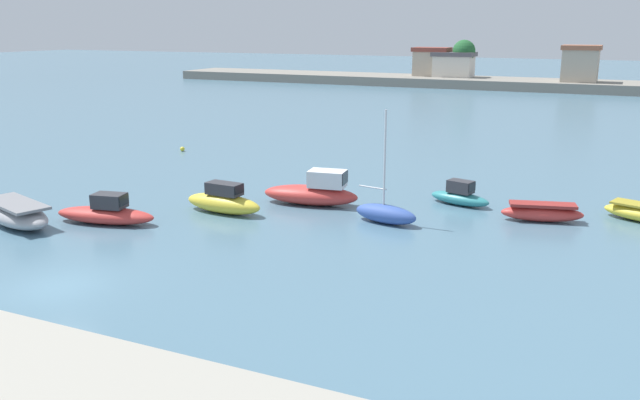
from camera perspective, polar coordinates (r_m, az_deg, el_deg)
The scene contains 10 objects.
ground_plane at distance 28.12m, azimuth -21.53°, elevation -6.92°, with size 400.00×400.00×0.00m, color slate.
moored_boat_0 at distance 37.20m, azimuth -24.49°, elevation -1.11°, with size 5.86×3.68×1.22m.
moored_boat_1 at distance 35.93m, azimuth -17.81°, elevation -1.07°, with size 5.59×2.62×1.58m.
moored_boat_2 at distance 36.49m, azimuth -8.24°, elevation -0.11°, with size 4.78×1.79×1.68m.
moored_boat_3 at distance 37.77m, azimuth -0.55°, elevation 0.69°, with size 5.74×2.69×2.02m.
moored_boat_4 at distance 34.43m, azimuth 5.62°, elevation -1.13°, with size 3.62×1.80×5.83m.
moored_boat_5 at distance 38.59m, azimuth 11.86°, elevation 0.34°, with size 3.78×2.10×1.41m.
moored_boat_6 at distance 36.49m, azimuth 18.45°, elevation -1.03°, with size 4.32×2.20×0.96m.
mooring_buoy_0 at distance 55.24m, azimuth -11.67°, elevation 4.29°, with size 0.38×0.38×0.38m, color yellow.
distant_shoreline at distance 113.59m, azimuth 16.85°, elevation 9.88°, with size 117.41×11.20×7.61m.
Camera 1 is at (19.48, -17.72, 9.86)m, focal length 37.47 mm.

